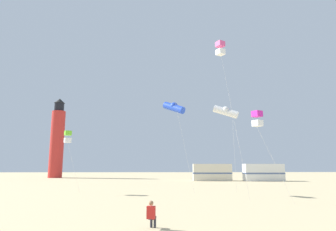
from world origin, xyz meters
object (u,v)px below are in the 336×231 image
at_px(kite_flyer_standing, 152,214).
at_px(kite_box_magenta, 257,119).
at_px(lighthouse_distant, 57,140).
at_px(rv_van_cream, 212,172).
at_px(rv_van_white, 263,172).
at_px(kite_tube_blue, 174,107).
at_px(kite_box_rainbow, 220,49).
at_px(kite_box_lime, 68,137).
at_px(kite_tube_white, 226,111).

relative_size(kite_flyer_standing, kite_box_magenta, 0.18).
bearing_deg(kite_flyer_standing, lighthouse_distant, -52.60).
relative_size(rv_van_cream, rv_van_white, 1.01).
height_order(kite_box_magenta, rv_van_cream, kite_box_magenta).
distance_m(kite_tube_blue, kite_box_rainbow, 7.37).
distance_m(kite_box_rainbow, kite_box_lime, 16.56).
relative_size(kite_tube_blue, kite_tube_white, 1.04).
bearing_deg(kite_box_magenta, kite_flyer_standing, -133.68).
height_order(kite_box_magenta, kite_box_lime, kite_box_magenta).
relative_size(kite_tube_white, kite_box_lime, 1.44).
bearing_deg(kite_box_magenta, rv_van_cream, 86.05).
distance_m(kite_box_magenta, rv_van_cream, 29.39).
bearing_deg(rv_van_white, kite_box_lime, -141.24).
bearing_deg(kite_tube_white, kite_box_rainbow, -106.47).
bearing_deg(kite_box_rainbow, kite_tube_white, 73.53).
distance_m(kite_tube_white, kite_box_lime, 15.62).
xyz_separation_m(kite_box_lime, rv_van_cream, (18.03, 21.25, -3.96)).
distance_m(kite_flyer_standing, kite_box_lime, 18.40).
height_order(lighthouse_distant, rv_van_cream, lighthouse_distant).
bearing_deg(kite_flyer_standing, rv_van_white, -102.31).
distance_m(kite_tube_blue, rv_van_cream, 24.27).
distance_m(kite_box_magenta, lighthouse_distant, 50.29).
relative_size(kite_box_rainbow, rv_van_cream, 1.96).
bearing_deg(rv_van_cream, kite_box_magenta, -90.50).
bearing_deg(kite_tube_white, rv_van_cream, 83.17).
distance_m(kite_flyer_standing, kite_box_rainbow, 16.24).
relative_size(kite_box_magenta, rv_van_cream, 1.00).
bearing_deg(rv_van_cream, kite_box_rainbow, -95.21).
distance_m(kite_tube_blue, kite_box_lime, 10.72).
bearing_deg(rv_van_cream, rv_van_white, -5.07).
bearing_deg(kite_tube_blue, kite_box_lime, 176.01).
bearing_deg(rv_van_cream, kite_tube_white, -93.38).
xyz_separation_m(kite_tube_blue, lighthouse_distant, (-22.77, 34.41, -0.36)).
distance_m(kite_box_rainbow, rv_van_white, 30.56).
relative_size(kite_box_magenta, lighthouse_distant, 0.39).
bearing_deg(kite_box_lime, lighthouse_distant, 110.31).
distance_m(kite_tube_white, kite_box_rainbow, 6.83).
height_order(kite_tube_blue, kite_tube_white, kite_tube_blue).
distance_m(kite_tube_white, rv_van_white, 24.31).
height_order(kite_tube_blue, kite_box_rainbow, kite_box_rainbow).
height_order(kite_tube_white, rv_van_white, kite_tube_white).
bearing_deg(rv_van_white, kite_box_rainbow, -114.27).
relative_size(kite_tube_blue, rv_van_white, 1.37).
xyz_separation_m(kite_flyer_standing, rv_van_white, (17.92, 35.63, 0.78)).
height_order(kite_tube_white, kite_box_magenta, kite_tube_white).
distance_m(kite_tube_blue, kite_tube_white, 5.11).
xyz_separation_m(rv_van_cream, rv_van_white, (8.36, -1.25, 0.00)).
distance_m(rv_van_cream, rv_van_white, 8.45).
bearing_deg(kite_tube_blue, kite_tube_white, 0.14).
distance_m(kite_flyer_standing, rv_van_cream, 38.11).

